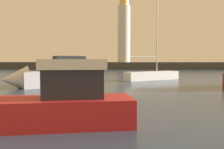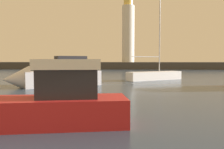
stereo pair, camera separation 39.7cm
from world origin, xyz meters
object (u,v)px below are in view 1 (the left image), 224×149
Objects in this scene: lighthouse at (124,30)px; sailboat_moored at (152,75)px; motorboat_3 at (36,106)px; motorboat_0 at (50,77)px.

sailboat_moored is (3.08, -33.08, -9.52)m from lighthouse.
motorboat_3 is at bearing -93.58° from lighthouse.
lighthouse is 1.69× the size of sailboat_moored.
motorboat_0 is 12.05m from sailboat_moored.
motorboat_0 is 12.29m from motorboat_3.
motorboat_3 is 0.64× the size of sailboat_moored.
sailboat_moored is at bearing 71.59° from motorboat_3.
lighthouse is 41.87m from motorboat_0.
motorboat_0 is 1.22× the size of motorboat_3.
sailboat_moored reaches higher than motorboat_3.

